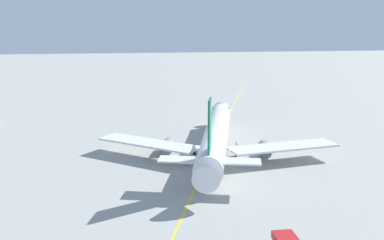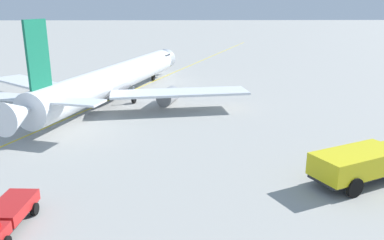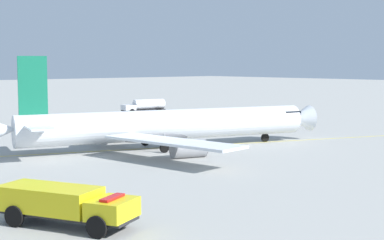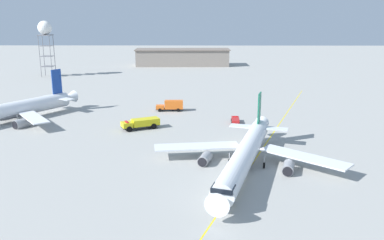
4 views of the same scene
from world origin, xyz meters
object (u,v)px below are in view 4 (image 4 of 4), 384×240
at_px(airliner_main, 246,154).
at_px(fire_tender_truck, 141,123).
at_px(catering_truck_truck, 171,105).
at_px(airliner_secondary, 4,112).
at_px(radar_tower, 45,30).
at_px(ops_pickup_truck, 235,120).

relative_size(airliner_main, fire_tender_truck, 4.38).
distance_m(airliner_main, catering_truck_truck, 48.53).
height_order(airliner_secondary, radar_tower, radar_tower).
relative_size(airliner_secondary, fire_tender_truck, 4.14).
height_order(catering_truck_truck, radar_tower, radar_tower).
distance_m(airliner_main, ops_pickup_truck, 32.20).
distance_m(catering_truck_truck, fire_tender_truck, 20.38).
distance_m(airliner_main, radar_tower, 138.38).
height_order(airliner_secondary, fire_tender_truck, airliner_secondary).
relative_size(catering_truck_truck, radar_tower, 0.32).
bearing_deg(airliner_secondary, fire_tender_truck, 116.49).
bearing_deg(fire_tender_truck, airliner_secondary, -32.44).
bearing_deg(radar_tower, catering_truck_truck, 41.36).
relative_size(fire_tender_truck, radar_tower, 0.39).
relative_size(catering_truck_truck, ops_pickup_truck, 1.46).
relative_size(airliner_secondary, ops_pickup_truck, 7.33).
bearing_deg(radar_tower, fire_tender_truck, 31.54).
bearing_deg(ops_pickup_truck, radar_tower, 46.99).
bearing_deg(airliner_secondary, catering_truck_truck, 143.08).
distance_m(airliner_secondary, catering_truck_truck, 44.79).
height_order(fire_tender_truck, radar_tower, radar_tower).
bearing_deg(catering_truck_truck, fire_tender_truck, 69.93).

